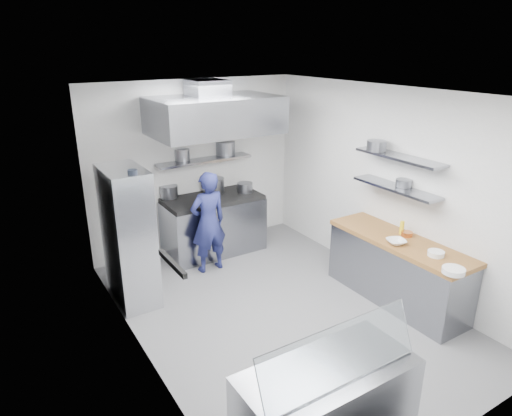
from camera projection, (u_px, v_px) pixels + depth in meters
floor at (280, 310)px, 6.01m from camera, size 5.00×5.00×0.00m
ceiling at (285, 93)px, 5.06m from camera, size 5.00×5.00×0.00m
wall_back at (195, 166)px, 7.53m from camera, size 3.60×2.80×0.02m
wall_front at (467, 305)px, 3.54m from camera, size 3.60×2.80×0.02m
wall_left at (137, 243)px, 4.64m from camera, size 2.80×5.00×0.02m
wall_right at (387, 187)px, 6.43m from camera, size 2.80×5.00×0.02m
gas_range at (214, 226)px, 7.59m from camera, size 1.60×0.80×0.90m
cooktop at (213, 199)px, 7.42m from camera, size 1.57×0.78×0.06m
stock_pot_left at (169, 192)px, 7.35m from camera, size 0.29×0.29×0.20m
stock_pot_mid at (213, 185)px, 7.62m from camera, size 0.36×0.36×0.24m
stock_pot_right at (245, 187)px, 7.63m from camera, size 0.26×0.26×0.16m
over_range_shelf at (205, 160)px, 7.41m from camera, size 1.60×0.30×0.04m
shelf_pot_a at (182, 155)px, 7.32m from camera, size 0.24×0.24×0.18m
shelf_pot_b at (225, 148)px, 7.69m from camera, size 0.33×0.33×0.22m
extractor_hood at (215, 115)px, 6.81m from camera, size 1.90×1.15×0.55m
hood_duct at (207, 88)px, 6.86m from camera, size 0.55×0.55×0.24m
red_firebox at (121, 177)px, 6.86m from camera, size 0.22×0.10×0.26m
chef at (208, 222)px, 6.84m from camera, size 0.59×0.40×1.57m
wire_rack at (129, 237)px, 5.98m from camera, size 0.50×0.90×1.85m
rack_bin_a at (135, 251)px, 5.85m from camera, size 0.17×0.22×0.19m
rack_bin_b at (122, 206)px, 5.99m from camera, size 0.15×0.19×0.17m
rack_jar at (133, 177)px, 5.48m from camera, size 0.12×0.12×0.18m
knife_strip at (172, 263)px, 3.88m from camera, size 0.04×0.55×0.05m
prep_counter_base at (396, 272)px, 6.13m from camera, size 0.62×2.00×0.84m
prep_counter_top at (400, 241)px, 5.97m from camera, size 0.65×2.04×0.06m
plate_stack_a at (454, 271)px, 5.08m from camera, size 0.25×0.25×0.06m
plate_stack_b at (436, 253)px, 5.49m from camera, size 0.20×0.20×0.06m
copper_pan at (407, 234)px, 6.05m from camera, size 0.15×0.15×0.06m
squeeze_bottle at (402, 228)px, 6.10m from camera, size 0.06×0.06×0.18m
mixing_bowl at (396, 242)px, 5.82m from camera, size 0.30×0.30×0.06m
wall_shelf_lower at (396, 188)px, 6.08m from camera, size 0.30×1.30×0.04m
wall_shelf_upper at (399, 157)px, 5.93m from camera, size 0.30×1.30×0.04m
shelf_pot_c at (404, 183)px, 6.04m from camera, size 0.21×0.21×0.10m
shelf_pot_d at (376, 146)px, 6.17m from camera, size 0.26×0.26×0.14m
display_case at (326, 411)px, 3.81m from camera, size 1.50×0.70×0.85m
display_glass at (341, 354)px, 3.50m from camera, size 1.47×0.19×0.42m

